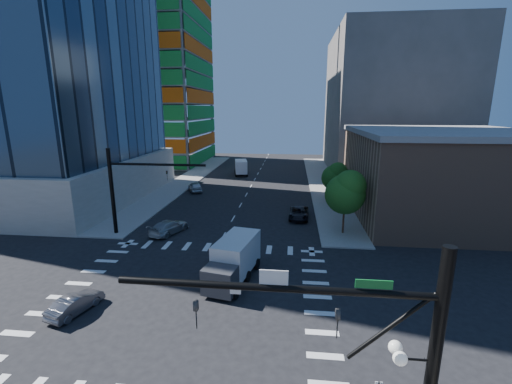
# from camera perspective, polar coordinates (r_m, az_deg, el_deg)

# --- Properties ---
(ground) EXTENTS (160.00, 160.00, 0.00)m
(ground) POSITION_cam_1_polar(r_m,az_deg,el_deg) (25.71, -11.00, -16.85)
(ground) COLOR black
(ground) RESTS_ON ground
(road_markings) EXTENTS (20.00, 20.00, 0.01)m
(road_markings) POSITION_cam_1_polar(r_m,az_deg,el_deg) (25.71, -11.00, -16.84)
(road_markings) COLOR silver
(road_markings) RESTS_ON ground
(sidewalk_ne) EXTENTS (5.00, 60.00, 0.15)m
(sidewalk_ne) POSITION_cam_1_polar(r_m,az_deg,el_deg) (62.68, 11.03, 1.55)
(sidewalk_ne) COLOR gray
(sidewalk_ne) RESTS_ON ground
(sidewalk_nw) EXTENTS (5.00, 60.00, 0.15)m
(sidewalk_nw) POSITION_cam_1_polar(r_m,az_deg,el_deg) (65.40, -11.36, 2.04)
(sidewalk_nw) COLOR gray
(sidewalk_nw) RESTS_ON ground
(construction_building) EXTENTS (25.16, 34.50, 70.60)m
(construction_building) POSITION_cam_1_polar(r_m,az_deg,el_deg) (90.62, -17.39, 20.47)
(construction_building) COLOR slate
(construction_building) RESTS_ON ground
(commercial_building) EXTENTS (20.50, 22.50, 10.60)m
(commercial_building) POSITION_cam_1_polar(r_m,az_deg,el_deg) (47.33, 28.43, 2.72)
(commercial_building) COLOR #906B54
(commercial_building) RESTS_ON ground
(bg_building_ne) EXTENTS (24.00, 30.00, 28.00)m
(bg_building_ne) POSITION_cam_1_polar(r_m,az_deg,el_deg) (78.69, 21.47, 13.51)
(bg_building_ne) COLOR #595550
(bg_building_ne) RESTS_ON ground
(signal_mast_se) EXTENTS (10.51, 2.48, 9.00)m
(signal_mast_se) POSITION_cam_1_polar(r_m,az_deg,el_deg) (12.97, 23.24, -25.35)
(signal_mast_se) COLOR black
(signal_mast_se) RESTS_ON sidewalk_se
(signal_mast_nw) EXTENTS (10.20, 0.40, 9.00)m
(signal_mast_nw) POSITION_cam_1_polar(r_m,az_deg,el_deg) (37.49, -20.97, 1.28)
(signal_mast_nw) COLOR black
(signal_mast_nw) RESTS_ON sidewalk_nw
(tree_south) EXTENTS (4.16, 4.16, 6.82)m
(tree_south) POSITION_cam_1_polar(r_m,az_deg,el_deg) (36.40, 14.87, 0.08)
(tree_south) COLOR #382316
(tree_south) RESTS_ON sidewalk_ne
(tree_north) EXTENTS (3.54, 3.52, 5.78)m
(tree_north) POSITION_cam_1_polar(r_m,az_deg,el_deg) (48.21, 13.10, 2.59)
(tree_north) COLOR #382316
(tree_north) RESTS_ON sidewalk_ne
(car_nb_far) EXTENTS (2.53, 4.99, 1.35)m
(car_nb_far) POSITION_cam_1_polar(r_m,az_deg,el_deg) (41.83, 7.15, -3.51)
(car_nb_far) COLOR black
(car_nb_far) RESTS_ON ground
(car_sb_near) EXTENTS (3.62, 5.34, 1.44)m
(car_sb_near) POSITION_cam_1_polar(r_m,az_deg,el_deg) (37.84, -14.30, -5.64)
(car_sb_near) COLOR #B4B4B4
(car_sb_near) RESTS_ON ground
(car_sb_mid) EXTENTS (3.56, 4.91, 1.55)m
(car_sb_mid) POSITION_cam_1_polar(r_m,az_deg,el_deg) (55.98, -10.10, 0.89)
(car_sb_mid) COLOR #B6BABF
(car_sb_mid) RESTS_ON ground
(car_sb_cross) EXTENTS (2.24, 3.97, 1.24)m
(car_sb_cross) POSITION_cam_1_polar(r_m,az_deg,el_deg) (26.21, -27.88, -16.12)
(car_sb_cross) COLOR #57565C
(car_sb_cross) RESTS_ON ground
(box_truck_near) EXTENTS (3.75, 6.44, 3.17)m
(box_truck_near) POSITION_cam_1_polar(r_m,az_deg,el_deg) (26.76, -3.98, -11.93)
(box_truck_near) COLOR black
(box_truck_near) RESTS_ON ground
(box_truck_far) EXTENTS (3.50, 6.09, 3.00)m
(box_truck_far) POSITION_cam_1_polar(r_m,az_deg,el_deg) (69.57, -2.53, 4.03)
(box_truck_far) COLOR black
(box_truck_far) RESTS_ON ground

